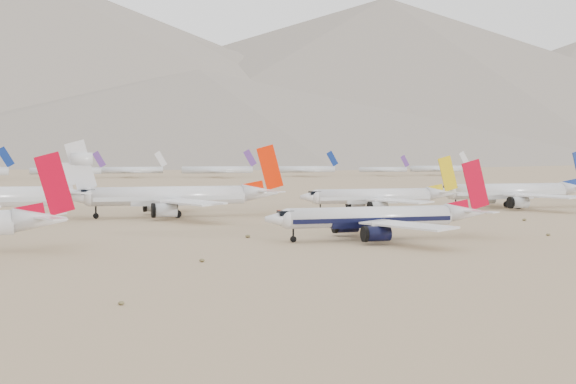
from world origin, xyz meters
name	(u,v)px	position (x,y,z in m)	size (l,w,h in m)	color
ground	(434,241)	(0.00, 0.00, 0.00)	(7000.00, 7000.00, 0.00)	olive
main_airliner	(380,217)	(-8.19, 5.10, 3.98)	(41.04, 40.09, 14.48)	silver
row2_navy_widebody	(515,192)	(58.20, 67.08, 4.58)	(46.12, 45.10, 16.41)	silver
row2_gold_tail	(380,197)	(16.27, 63.30, 4.11)	(41.26, 40.35, 14.69)	silver
row2_orange_tail	(178,196)	(-35.86, 64.23, 4.92)	(49.12, 48.05, 17.52)	silver
distant_storage_row	(92,171)	(-44.09, 336.50, 4.44)	(468.35, 62.13, 15.81)	silver
mountain_range	(118,69)	(70.18, 1648.01, 190.32)	(7354.00, 3024.00, 470.00)	slate
foothills	(422,120)	(526.68, 1100.00, 67.15)	(4637.50, 1395.00, 155.00)	slate
desert_scrub	(336,264)	(-26.91, -24.06, 0.28)	(219.83, 121.67, 0.63)	brown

